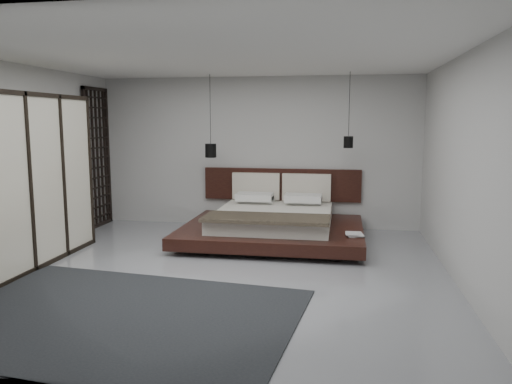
% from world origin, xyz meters
% --- Properties ---
extents(floor, '(6.00, 6.00, 0.00)m').
position_xyz_m(floor, '(0.00, 0.00, 0.00)').
color(floor, gray).
rests_on(floor, ground).
extents(ceiling, '(6.00, 6.00, 0.00)m').
position_xyz_m(ceiling, '(0.00, 0.00, 2.80)').
color(ceiling, white).
rests_on(ceiling, wall_back).
extents(wall_back, '(6.00, 0.00, 6.00)m').
position_xyz_m(wall_back, '(0.00, 3.00, 1.40)').
color(wall_back, '#B1B1AF').
rests_on(wall_back, floor).
extents(wall_front, '(6.00, 0.00, 6.00)m').
position_xyz_m(wall_front, '(0.00, -3.00, 1.40)').
color(wall_front, '#B1B1AF').
rests_on(wall_front, floor).
extents(wall_left, '(0.00, 6.00, 6.00)m').
position_xyz_m(wall_left, '(-3.00, 0.00, 1.40)').
color(wall_left, '#B1B1AF').
rests_on(wall_left, floor).
extents(wall_right, '(0.00, 6.00, 6.00)m').
position_xyz_m(wall_right, '(3.00, 0.00, 1.40)').
color(wall_right, '#B1B1AF').
rests_on(wall_right, floor).
extents(lattice_screen, '(0.05, 0.90, 2.60)m').
position_xyz_m(lattice_screen, '(-2.95, 2.45, 1.30)').
color(lattice_screen, black).
rests_on(lattice_screen, floor).
extents(bed, '(2.94, 2.46, 1.10)m').
position_xyz_m(bed, '(0.47, 1.90, 0.30)').
color(bed, black).
rests_on(bed, floor).
extents(book_lower, '(0.28, 0.35, 0.03)m').
position_xyz_m(book_lower, '(1.67, 1.23, 0.29)').
color(book_lower, '#99724C').
rests_on(book_lower, bed).
extents(book_upper, '(0.19, 0.26, 0.02)m').
position_xyz_m(book_upper, '(1.65, 1.19, 0.31)').
color(book_upper, '#99724C').
rests_on(book_upper, book_lower).
extents(pendant_left, '(0.20, 0.20, 1.46)m').
position_xyz_m(pendant_left, '(-0.74, 2.38, 1.47)').
color(pendant_left, black).
rests_on(pendant_left, ceiling).
extents(pendant_right, '(0.16, 0.16, 1.27)m').
position_xyz_m(pendant_right, '(1.67, 2.38, 1.64)').
color(pendant_right, black).
rests_on(pendant_right, ceiling).
extents(wardrobe, '(0.57, 2.42, 2.37)m').
position_xyz_m(wardrobe, '(-2.70, -0.01, 1.18)').
color(wardrobe, beige).
rests_on(wardrobe, floor).
extents(rug, '(3.96, 3.02, 0.02)m').
position_xyz_m(rug, '(-0.68, -1.70, 0.01)').
color(rug, black).
rests_on(rug, floor).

